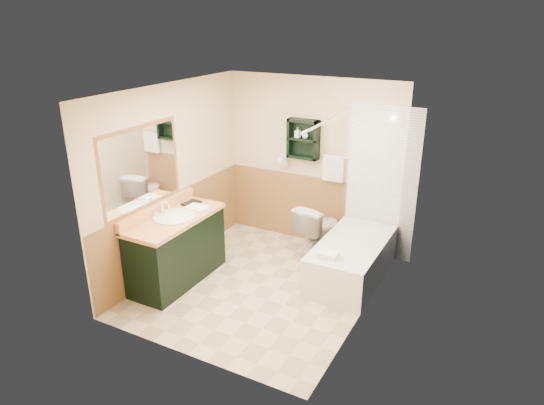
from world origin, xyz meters
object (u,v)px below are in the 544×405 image
Objects in this scene: hair_dryer at (284,160)px; soap_bottle_b at (305,135)px; vanity at (177,249)px; toilet at (319,230)px; soap_bottle_a at (298,135)px; vanity_book at (186,194)px; wall_shelf at (303,139)px; bathtub at (352,260)px.

soap_bottle_b is (0.33, -0.03, 0.41)m from hair_dryer.
hair_dryer is 2.04m from vanity.
soap_bottle_a is (-0.48, 0.29, 1.22)m from toilet.
soap_bottle_b is (1.09, 1.31, 0.62)m from vanity_book.
wall_shelf reaches higher than soap_bottle_a.
hair_dryer is at bearing 151.47° from bathtub.
soap_bottle_a is 0.12m from soap_bottle_b.
soap_bottle_a is at bearing 148.11° from bathtub.
toilet is 5.39× the size of soap_bottle_a.
hair_dryer is at bearing 71.66° from vanity.
hair_dryer reaches higher than toilet.
toilet is (0.70, -0.32, -0.83)m from hair_dryer.
vanity is 1.79× the size of toilet.
vanity_book is at bearing -128.92° from wall_shelf.
wall_shelf reaches higher than vanity_book.
wall_shelf reaches higher than toilet.
vanity is 2.31m from soap_bottle_b.
wall_shelf is 0.10m from soap_bottle_a.
soap_bottle_a is (0.81, 1.77, 1.16)m from vanity.
wall_shelf is 1.79m from bathtub.
wall_shelf reaches higher than hair_dryer.
toilet is (0.40, -0.29, -1.18)m from wall_shelf.
vanity_book reaches higher than bathtub.
bathtub is 1.87m from soap_bottle_a.
soap_bottle_b is at bearing -8.73° from wall_shelf.
wall_shelf is 3.88× the size of soap_bottle_a.
soap_bottle_b is (-0.37, 0.29, 1.23)m from toilet.
toilet is 1.35m from soap_bottle_a.
wall_shelf reaches higher than bathtub.
toilet is at bearing 40.74° from vanity_book.
vanity_book is (-0.17, 0.46, 0.55)m from vanity.
soap_bottle_b is at bearing -26.84° from toilet.
toilet is (-0.63, 0.40, 0.12)m from bathtub.
soap_bottle_b reaches higher than vanity_book.
vanity_book is (-0.76, -1.34, -0.22)m from hair_dryer.
wall_shelf is at bearing 63.18° from vanity.
soap_bottle_a reaches higher than vanity_book.
soap_bottle_a reaches higher than bathtub.
wall_shelf is 0.37× the size of bathtub.
soap_bottle_a is 1.33× the size of soap_bottle_b.
hair_dryer is 1.13m from toilet.
hair_dryer reaches higher than vanity_book.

